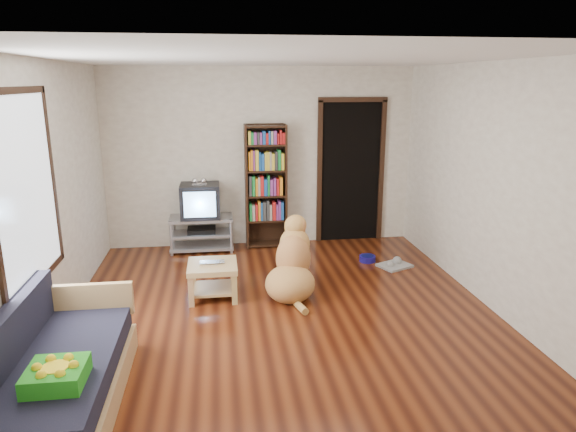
{
  "coord_description": "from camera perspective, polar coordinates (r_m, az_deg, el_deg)",
  "views": [
    {
      "loc": [
        -0.62,
        -4.98,
        2.39
      ],
      "look_at": [
        0.14,
        0.63,
        0.9
      ],
      "focal_mm": 32.0,
      "sensor_mm": 36.0,
      "label": 1
    }
  ],
  "objects": [
    {
      "name": "coffee_table",
      "position": [
        5.91,
        -8.37,
        -6.35
      ],
      "size": [
        0.55,
        0.55,
        0.4
      ],
      "color": "tan",
      "rests_on": "ground"
    },
    {
      "name": "wall_back",
      "position": [
        7.59,
        -3.0,
        6.48
      ],
      "size": [
        4.5,
        0.0,
        4.5
      ],
      "primitive_type": "plane",
      "rotation": [
        1.57,
        0.0,
        0.0
      ],
      "color": "silver",
      "rests_on": "ground"
    },
    {
      "name": "dog_bowl",
      "position": [
        7.12,
        8.81,
        -4.69
      ],
      "size": [
        0.22,
        0.22,
        0.08
      ],
      "primitive_type": "cylinder",
      "color": "navy",
      "rests_on": "ground"
    },
    {
      "name": "crt_tv",
      "position": [
        7.44,
        -9.72,
        1.76
      ],
      "size": [
        0.55,
        0.52,
        0.58
      ],
      "color": "black",
      "rests_on": "tv_stand"
    },
    {
      "name": "ceiling",
      "position": [
        5.02,
        -0.68,
        17.14
      ],
      "size": [
        5.0,
        5.0,
        0.0
      ],
      "primitive_type": "plane",
      "rotation": [
        3.14,
        0.0,
        0.0
      ],
      "color": "white",
      "rests_on": "ground"
    },
    {
      "name": "wall_left",
      "position": [
        5.35,
        -25.29,
        1.56
      ],
      "size": [
        0.0,
        5.0,
        5.0
      ],
      "primitive_type": "plane",
      "rotation": [
        1.57,
        0.0,
        1.57
      ],
      "color": "silver",
      "rests_on": "ground"
    },
    {
      "name": "wall_right",
      "position": [
        5.85,
        21.82,
        2.95
      ],
      "size": [
        0.0,
        5.0,
        5.0
      ],
      "primitive_type": "plane",
      "rotation": [
        1.57,
        0.0,
        -1.57
      ],
      "color": "silver",
      "rests_on": "ground"
    },
    {
      "name": "window",
      "position": [
        4.85,
        -27.07,
        2.52
      ],
      "size": [
        0.03,
        1.46,
        1.7
      ],
      "color": "white",
      "rests_on": "wall_left"
    },
    {
      "name": "sofa",
      "position": [
        4.37,
        -24.28,
        -15.88
      ],
      "size": [
        0.8,
        1.8,
        0.8
      ],
      "color": "tan",
      "rests_on": "ground"
    },
    {
      "name": "bookshelf",
      "position": [
        7.49,
        -2.49,
        4.05
      ],
      "size": [
        0.6,
        0.3,
        1.8
      ],
      "color": "black",
      "rests_on": "ground"
    },
    {
      "name": "wall_front",
      "position": [
        2.78,
        5.86,
        -8.46
      ],
      "size": [
        4.5,
        0.0,
        4.5
      ],
      "primitive_type": "plane",
      "rotation": [
        -1.57,
        0.0,
        0.0
      ],
      "color": "silver",
      "rests_on": "ground"
    },
    {
      "name": "grey_rag",
      "position": [
        7.0,
        11.75,
        -5.41
      ],
      "size": [
        0.5,
        0.46,
        0.03
      ],
      "primitive_type": "cube",
      "rotation": [
        0.0,
        0.0,
        0.43
      ],
      "color": "#A9A9A9",
      "rests_on": "ground"
    },
    {
      "name": "ground",
      "position": [
        5.56,
        -0.6,
        -10.71
      ],
      "size": [
        5.0,
        5.0,
        0.0
      ],
      "primitive_type": "plane",
      "color": "#5D2610",
      "rests_on": "ground"
    },
    {
      "name": "doorway",
      "position": [
        7.82,
        6.97,
        5.3
      ],
      "size": [
        1.03,
        0.05,
        2.19
      ],
      "color": "black",
      "rests_on": "wall_back"
    },
    {
      "name": "dog",
      "position": [
        5.93,
        0.49,
        -5.55
      ],
      "size": [
        0.73,
        1.11,
        0.91
      ],
      "color": "tan",
      "rests_on": "ground"
    },
    {
      "name": "tv_stand",
      "position": [
        7.54,
        -9.57,
        -1.78
      ],
      "size": [
        0.9,
        0.45,
        0.5
      ],
      "color": "#99999E",
      "rests_on": "ground"
    },
    {
      "name": "laptop",
      "position": [
        5.83,
        -8.42,
        -5.26
      ],
      "size": [
        0.28,
        0.19,
        0.02
      ],
      "primitive_type": "imported",
      "rotation": [
        0.0,
        0.0,
        0.02
      ],
      "color": "silver",
      "rests_on": "coffee_table"
    },
    {
      "name": "green_cushion",
      "position": [
        3.92,
        -24.34,
        -15.83
      ],
      "size": [
        0.38,
        0.38,
        0.13
      ],
      "primitive_type": "cube",
      "rotation": [
        0.0,
        0.0,
        -0.0
      ],
      "color": "green",
      "rests_on": "sofa"
    }
  ]
}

